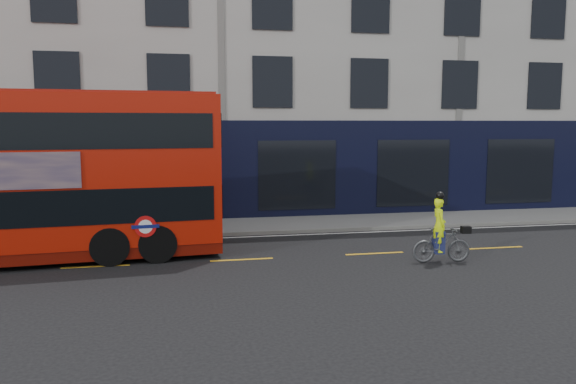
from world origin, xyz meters
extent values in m
plane|color=black|center=(0.00, 0.00, 0.00)|extent=(120.00, 120.00, 0.00)
cube|color=slate|center=(0.00, 6.50, 0.06)|extent=(60.00, 3.00, 0.12)
cube|color=slate|center=(0.00, 5.00, 0.07)|extent=(60.00, 0.12, 0.13)
cube|color=#B8B6AD|center=(0.00, 13.00, 7.50)|extent=(50.00, 10.00, 15.00)
cube|color=black|center=(0.00, 7.98, 2.00)|extent=(50.00, 0.08, 4.00)
cube|color=silver|center=(0.00, 4.70, 0.00)|extent=(58.00, 0.10, 0.01)
cube|color=#B01607|center=(-6.48, 2.52, 2.59)|extent=(11.92, 3.63, 4.22)
cube|color=#580B03|center=(-6.48, 2.52, 0.32)|extent=(11.92, 3.58, 0.32)
cube|color=black|center=(-6.48, 2.52, 1.65)|extent=(11.46, 3.63, 0.96)
cube|color=black|center=(-6.48, 2.52, 3.68)|extent=(11.46, 3.63, 0.96)
cube|color=black|center=(-0.61, 3.01, 1.65)|extent=(0.24, 2.40, 0.96)
cube|color=black|center=(-0.61, 3.01, 3.68)|extent=(0.24, 2.40, 0.96)
cylinder|color=red|center=(-2.65, 1.47, 1.07)|extent=(0.60, 0.07, 0.60)
cylinder|color=white|center=(-2.65, 1.46, 1.07)|extent=(0.38, 0.05, 0.38)
cube|color=#0C1459|center=(-2.65, 1.46, 1.07)|extent=(0.75, 0.08, 0.10)
cylinder|color=black|center=(-2.44, 2.85, 0.53)|extent=(1.29, 2.80, 1.07)
cylinder|color=black|center=(-3.72, 2.75, 0.53)|extent=(1.29, 2.80, 1.07)
imported|color=#4C4E51|center=(5.47, 0.13, 0.50)|extent=(1.69, 0.60, 1.00)
imported|color=#C4E90A|center=(5.38, 0.13, 1.07)|extent=(0.40, 0.58, 1.51)
cube|color=black|center=(6.17, 0.07, 0.92)|extent=(0.27, 0.22, 0.20)
cube|color=navy|center=(5.38, 0.13, 0.58)|extent=(0.30, 0.36, 0.63)
sphere|color=black|center=(5.38, 0.13, 1.89)|extent=(0.23, 0.23, 0.23)
camera|label=1|loc=(-1.72, -14.17, 3.88)|focal=35.00mm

